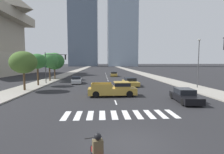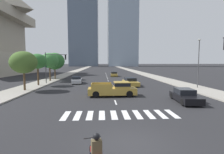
# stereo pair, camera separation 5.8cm
# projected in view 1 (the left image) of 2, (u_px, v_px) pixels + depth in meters

# --- Properties ---
(ground_plane) EXTENTS (800.00, 800.00, 0.00)m
(ground_plane) POSITION_uv_depth(u_px,v_px,m) (131.00, 144.00, 8.26)
(ground_plane) COLOR #232326
(sidewalk_east) EXTENTS (4.00, 260.00, 0.15)m
(sidewalk_east) POSITION_uv_depth(u_px,v_px,m) (164.00, 79.00, 38.87)
(sidewalk_east) COLOR gray
(sidewalk_east) RESTS_ON ground
(sidewalk_west) EXTENTS (4.00, 260.00, 0.15)m
(sidewalk_west) POSITION_uv_depth(u_px,v_px,m) (50.00, 80.00, 37.31)
(sidewalk_west) COLOR gray
(sidewalk_west) RESTS_ON ground
(crosswalk_near) EXTENTS (8.55, 2.26, 0.01)m
(crosswalk_near) POSITION_uv_depth(u_px,v_px,m) (120.00, 115.00, 12.90)
(crosswalk_near) COLOR silver
(crosswalk_near) RESTS_ON ground
(lane_divider_center) EXTENTS (0.14, 50.00, 0.01)m
(lane_divider_center) POSITION_uv_depth(u_px,v_px,m) (107.00, 79.00, 40.74)
(lane_divider_center) COLOR silver
(lane_divider_center) RESTS_ON ground
(pickup_truck) EXTENTS (5.61, 2.09, 1.67)m
(pickup_truck) POSITION_uv_depth(u_px,v_px,m) (115.00, 89.00, 19.97)
(pickup_truck) COLOR #B28E38
(pickup_truck) RESTS_ON ground
(sedan_silver_0) EXTENTS (2.14, 4.40, 1.28)m
(sedan_silver_0) POSITION_uv_depth(u_px,v_px,m) (77.00, 80.00, 32.00)
(sedan_silver_0) COLOR #B7BABF
(sedan_silver_0) RESTS_ON ground
(sedan_gold_1) EXTENTS (2.09, 4.34, 1.30)m
(sedan_gold_1) POSITION_uv_depth(u_px,v_px,m) (114.00, 74.00, 47.89)
(sedan_gold_1) COLOR #B28E38
(sedan_gold_1) RESTS_ON ground
(sedan_gold_2) EXTENTS (2.32, 4.92, 1.34)m
(sedan_gold_2) POSITION_uv_depth(u_px,v_px,m) (130.00, 82.00, 28.86)
(sedan_gold_2) COLOR #B28E38
(sedan_gold_2) RESTS_ON ground
(sedan_black_3) EXTENTS (2.15, 4.57, 1.32)m
(sedan_black_3) POSITION_uv_depth(u_px,v_px,m) (185.00, 96.00, 17.00)
(sedan_black_3) COLOR black
(sedan_black_3) RESTS_ON ground
(traffic_signal_far) EXTENTS (4.14, 0.28, 5.59)m
(traffic_signal_far) POSITION_uv_depth(u_px,v_px,m) (54.00, 62.00, 30.98)
(traffic_signal_far) COLOR #333335
(traffic_signal_far) RESTS_ON sidewalk_west
(street_lamp_east) EXTENTS (0.50, 0.24, 7.21)m
(street_lamp_east) POSITION_uv_depth(u_px,v_px,m) (198.00, 60.00, 25.37)
(street_lamp_east) COLOR #3F3F42
(street_lamp_east) RESTS_ON sidewalk_east
(street_tree_nearest) EXTENTS (3.54, 3.54, 5.31)m
(street_tree_nearest) POSITION_uv_depth(u_px,v_px,m) (23.00, 62.00, 23.06)
(street_tree_nearest) COLOR #4C3823
(street_tree_nearest) RESTS_ON sidewalk_west
(street_tree_second) EXTENTS (2.92, 2.92, 5.22)m
(street_tree_second) POSITION_uv_depth(u_px,v_px,m) (37.00, 61.00, 28.08)
(street_tree_second) COLOR #4C3823
(street_tree_second) RESTS_ON sidewalk_west
(street_tree_third) EXTENTS (3.58, 3.58, 5.68)m
(street_tree_third) POSITION_uv_depth(u_px,v_px,m) (49.00, 61.00, 34.53)
(street_tree_third) COLOR #4C3823
(street_tree_third) RESTS_ON sidewalk_west
(street_tree_fourth) EXTENTS (4.39, 4.39, 5.92)m
(street_tree_fourth) POSITION_uv_depth(u_px,v_px,m) (54.00, 61.00, 38.24)
(street_tree_fourth) COLOR #4C3823
(street_tree_fourth) RESTS_ON sidewalk_west
(office_tower_center_skyline) EXTENTS (27.88, 25.07, 116.27)m
(office_tower_center_skyline) POSITION_uv_depth(u_px,v_px,m) (122.00, 11.00, 165.74)
(office_tower_center_skyline) COLOR #8C9EB2
(office_tower_center_skyline) RESTS_ON ground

